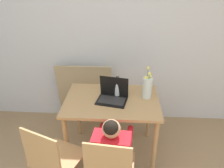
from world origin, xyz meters
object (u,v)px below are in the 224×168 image
object	(u,v)px
laptop	(113,95)
water_bottle	(117,87)
person_seated	(112,149)
chair_spare	(54,161)
flower_vase	(147,87)

from	to	relation	value
laptop	water_bottle	world-z (taller)	laptop
person_seated	laptop	distance (m)	0.61
person_seated	laptop	size ratio (longest dim) A/B	2.64
chair_spare	flower_vase	bearing A→B (deg)	-119.66
chair_spare	laptop	distance (m)	0.87
chair_spare	laptop	bearing A→B (deg)	-106.79
chair_spare	person_seated	xyz separation A→B (m)	(0.53, 0.04, 0.14)
person_seated	water_bottle	size ratio (longest dim) A/B	3.95
flower_vase	water_bottle	bearing A→B (deg)	177.73
person_seated	laptop	world-z (taller)	laptop
chair_spare	person_seated	size ratio (longest dim) A/B	0.91
laptop	water_bottle	distance (m)	0.10
chair_spare	water_bottle	distance (m)	0.97
water_bottle	person_seated	bearing A→B (deg)	-91.58
chair_spare	flower_vase	world-z (taller)	flower_vase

